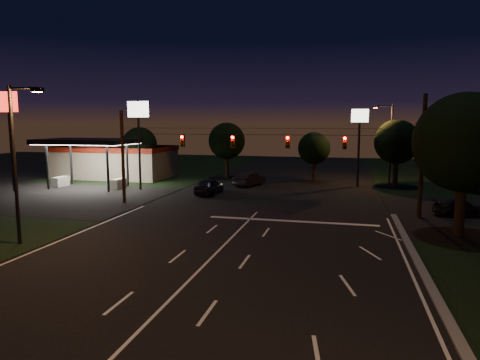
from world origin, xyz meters
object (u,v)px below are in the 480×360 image
(utility_pole_right, at_px, (419,217))
(car_cross, at_px, (463,208))
(tree_right_near, at_px, (464,144))
(car_oncoming_b, at_px, (250,179))
(car_oncoming_a, at_px, (209,186))

(utility_pole_right, xyz_separation_m, car_cross, (3.22, 1.10, 0.61))
(car_cross, bearing_deg, tree_right_near, 156.07)
(tree_right_near, height_order, car_oncoming_b, tree_right_near)
(car_oncoming_a, height_order, car_cross, car_oncoming_a)
(tree_right_near, xyz_separation_m, car_cross, (1.70, 5.94, -5.07))
(utility_pole_right, bearing_deg, car_oncoming_b, 140.93)
(tree_right_near, xyz_separation_m, car_oncoming_b, (-17.16, 17.52, -4.89))
(utility_pole_right, bearing_deg, car_cross, 18.90)
(utility_pole_right, bearing_deg, tree_right_near, -72.47)
(utility_pole_right, height_order, car_cross, utility_pole_right)
(car_oncoming_a, bearing_deg, utility_pole_right, 163.37)
(utility_pole_right, height_order, car_oncoming_b, utility_pole_right)
(car_oncoming_a, relative_size, car_cross, 1.09)
(car_oncoming_b, height_order, car_cross, car_oncoming_b)
(car_cross, bearing_deg, utility_pole_right, 100.90)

